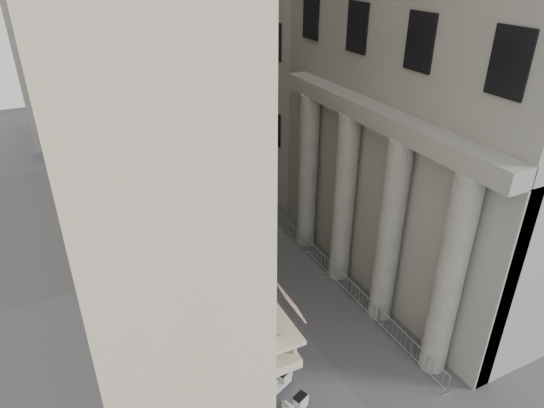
% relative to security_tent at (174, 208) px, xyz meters
% --- Properties ---
extents(iron_fence, '(0.30, 28.00, 1.40)m').
position_rel_security_tent_xyz_m(iron_fence, '(-0.70, -3.09, -3.02)').
color(iron_fence, black).
rests_on(iron_fence, ground).
extents(blue_awning, '(1.60, 3.00, 3.00)m').
position_rel_security_tent_xyz_m(blue_awning, '(7.75, 4.91, -3.02)').
color(blue_awning, navy).
rests_on(blue_awning, ground).
extents(scooter_2, '(1.51, 1.04, 1.50)m').
position_rel_security_tent_xyz_m(scooter_2, '(0.69, -13.30, -3.02)').
color(scooter_2, silver).
rests_on(scooter_2, ground).
extents(scooter_3, '(1.51, 1.04, 1.50)m').
position_rel_security_tent_xyz_m(scooter_3, '(0.69, -11.84, -3.02)').
color(scooter_3, silver).
rests_on(scooter_3, ground).
extents(scooter_4, '(1.51, 1.04, 1.50)m').
position_rel_security_tent_xyz_m(scooter_4, '(0.69, -10.39, -3.02)').
color(scooter_4, silver).
rests_on(scooter_4, ground).
extents(scooter_5, '(1.51, 1.04, 1.50)m').
position_rel_security_tent_xyz_m(scooter_5, '(0.69, -8.93, -3.02)').
color(scooter_5, silver).
rests_on(scooter_5, ground).
extents(scooter_6, '(1.51, 1.04, 1.50)m').
position_rel_security_tent_xyz_m(scooter_6, '(0.69, -7.47, -3.02)').
color(scooter_6, silver).
rests_on(scooter_6, ground).
extents(scooter_7, '(1.51, 1.04, 1.50)m').
position_rel_security_tent_xyz_m(scooter_7, '(0.69, -6.01, -3.02)').
color(scooter_7, silver).
rests_on(scooter_7, ground).
extents(scooter_8, '(1.51, 1.04, 1.50)m').
position_rel_security_tent_xyz_m(scooter_8, '(0.69, -4.56, -3.02)').
color(scooter_8, silver).
rests_on(scooter_8, ground).
extents(scooter_9, '(1.51, 1.04, 1.50)m').
position_rel_security_tent_xyz_m(scooter_9, '(0.69, -3.10, -3.02)').
color(scooter_9, silver).
rests_on(scooter_9, ground).
extents(scooter_10, '(1.51, 1.04, 1.50)m').
position_rel_security_tent_xyz_m(scooter_10, '(0.69, -1.64, -3.02)').
color(scooter_10, silver).
rests_on(scooter_10, ground).
extents(scooter_11, '(1.51, 1.04, 1.50)m').
position_rel_security_tent_xyz_m(scooter_11, '(0.69, -0.19, -3.02)').
color(scooter_11, silver).
rests_on(scooter_11, ground).
extents(scooter_12, '(1.51, 1.04, 1.50)m').
position_rel_security_tent_xyz_m(scooter_12, '(0.69, 1.27, -3.02)').
color(scooter_12, silver).
rests_on(scooter_12, ground).
extents(scooter_13, '(1.51, 1.04, 1.50)m').
position_rel_security_tent_xyz_m(scooter_13, '(0.69, 2.73, -3.02)').
color(scooter_13, silver).
rests_on(scooter_13, ground).
extents(barrier_0, '(0.60, 2.40, 1.10)m').
position_rel_security_tent_xyz_m(barrier_0, '(7.29, -15.50, -3.02)').
color(barrier_0, '#ABAEB3').
rests_on(barrier_0, ground).
extents(barrier_1, '(0.60, 2.40, 1.10)m').
position_rel_security_tent_xyz_m(barrier_1, '(7.29, -13.00, -3.02)').
color(barrier_1, '#ABAEB3').
rests_on(barrier_1, ground).
extents(barrier_2, '(0.60, 2.40, 1.10)m').
position_rel_security_tent_xyz_m(barrier_2, '(7.29, -10.50, -3.02)').
color(barrier_2, '#ABAEB3').
rests_on(barrier_2, ground).
extents(barrier_3, '(0.60, 2.40, 1.10)m').
position_rel_security_tent_xyz_m(barrier_3, '(7.29, -8.00, -3.02)').
color(barrier_3, '#ABAEB3').
rests_on(barrier_3, ground).
extents(barrier_4, '(0.60, 2.40, 1.10)m').
position_rel_security_tent_xyz_m(barrier_4, '(7.29, -5.50, -3.02)').
color(barrier_4, '#ABAEB3').
rests_on(barrier_4, ground).
extents(barrier_5, '(0.60, 2.40, 1.10)m').
position_rel_security_tent_xyz_m(barrier_5, '(7.29, -3.00, -3.02)').
color(barrier_5, '#ABAEB3').
rests_on(barrier_5, ground).
extents(barrier_6, '(0.60, 2.40, 1.10)m').
position_rel_security_tent_xyz_m(barrier_6, '(7.29, -0.50, -3.02)').
color(barrier_6, '#ABAEB3').
rests_on(barrier_6, ground).
extents(barrier_7, '(0.60, 2.40, 1.10)m').
position_rel_security_tent_xyz_m(barrier_7, '(7.29, 2.00, -3.02)').
color(barrier_7, '#ABAEB3').
rests_on(barrier_7, ground).
extents(barrier_8, '(0.60, 2.40, 1.10)m').
position_rel_security_tent_xyz_m(barrier_8, '(7.29, 4.50, -3.02)').
color(barrier_8, '#ABAEB3').
rests_on(barrier_8, ground).
extents(barrier_9, '(0.60, 2.40, 1.10)m').
position_rel_security_tent_xyz_m(barrier_9, '(7.29, 7.00, -3.02)').
color(barrier_9, '#ABAEB3').
rests_on(barrier_9, ground).
extents(security_tent, '(4.45, 4.45, 3.61)m').
position_rel_security_tent_xyz_m(security_tent, '(0.00, 0.00, 0.00)').
color(security_tent, silver).
rests_on(security_tent, ground).
extents(street_lamp, '(2.35, 1.10, 7.63)m').
position_rel_security_tent_xyz_m(street_lamp, '(1.36, 2.89, 1.50)').
color(street_lamp, gray).
rests_on(street_lamp, ground).
extents(info_kiosk, '(0.50, 0.98, 1.99)m').
position_rel_security_tent_xyz_m(info_kiosk, '(-0.59, -6.41, -2.01)').
color(info_kiosk, black).
rests_on(info_kiosk, ground).
extents(pedestrian_a, '(0.74, 0.56, 1.84)m').
position_rel_security_tent_xyz_m(pedestrian_a, '(4.36, 3.71, -2.10)').
color(pedestrian_a, '#0D0E37').
rests_on(pedestrian_a, ground).
extents(pedestrian_b, '(1.06, 0.90, 1.91)m').
position_rel_security_tent_xyz_m(pedestrian_b, '(6.26, 14.81, -2.06)').
color(pedestrian_b, black).
rests_on(pedestrian_b, ground).
extents(pedestrian_c, '(1.04, 1.02, 1.80)m').
position_rel_security_tent_xyz_m(pedestrian_c, '(4.19, 13.33, -2.12)').
color(pedestrian_c, black).
rests_on(pedestrian_c, ground).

